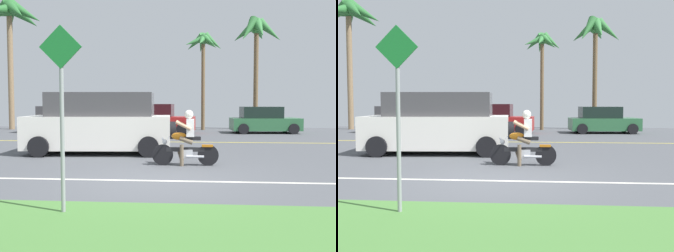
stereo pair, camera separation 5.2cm
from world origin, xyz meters
TOP-DOWN VIEW (x-y plane):
  - ground at (0.00, 3.00)m, footprint 56.00×30.00m
  - grass_median at (0.00, -4.10)m, footprint 56.00×3.80m
  - lane_line_near at (0.00, -0.15)m, footprint 50.40×0.12m
  - lane_line_far at (0.00, 8.08)m, footprint 50.40×0.12m
  - motorcyclist at (0.58, 1.96)m, footprint 1.75×0.57m
  - suv_nearby at (-2.31, 4.27)m, footprint 4.92×2.48m
  - parked_car_0 at (-7.06, 13.02)m, footprint 3.73×1.98m
  - parked_car_1 at (-1.63, 12.97)m, footprint 4.47×2.01m
  - parked_car_2 at (4.41, 13.40)m, footprint 3.79×2.11m
  - palm_tree_0 at (1.12, 15.60)m, footprint 2.46×2.48m
  - palm_tree_1 at (-10.80, 15.13)m, footprint 4.54×4.50m
  - palm_tree_2 at (4.35, 16.28)m, footprint 3.25×3.40m
  - motorcyclist_distant at (-4.05, 9.09)m, footprint 0.93×1.40m
  - street_sign at (-1.03, -2.81)m, footprint 0.62×0.06m

SIDE VIEW (x-z plane):
  - ground at x=0.00m, z-range -0.04..0.00m
  - lane_line_near at x=0.00m, z-range 0.00..0.01m
  - lane_line_far at x=0.00m, z-range 0.00..0.01m
  - grass_median at x=0.00m, z-range 0.00..0.06m
  - motorcyclist_distant at x=-4.05m, z-range -0.10..1.25m
  - motorcyclist at x=0.58m, z-range -0.11..1.35m
  - parked_car_2 at x=4.41m, z-range -0.04..1.40m
  - parked_car_0 at x=-7.06m, z-range -0.05..1.42m
  - parked_car_1 at x=-1.63m, z-range -0.05..1.53m
  - suv_nearby at x=-2.31m, z-range -0.03..1.95m
  - street_sign at x=-1.03m, z-range 0.29..3.05m
  - palm_tree_0 at x=1.12m, z-range 2.06..8.00m
  - palm_tree_2 at x=4.35m, z-range 2.26..9.16m
  - palm_tree_1 at x=-10.80m, z-range 2.88..10.93m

